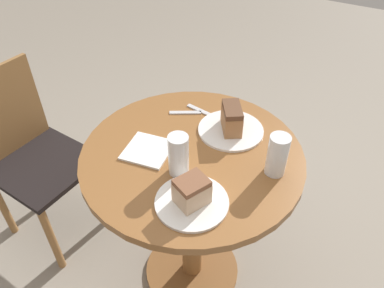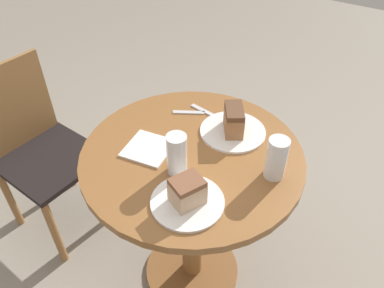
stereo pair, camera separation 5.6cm
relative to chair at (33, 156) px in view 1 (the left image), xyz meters
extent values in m
plane|color=gray|center=(0.08, -0.81, -0.46)|extent=(8.00, 8.00, 0.00)
cylinder|color=brown|center=(0.08, -0.81, -0.45)|extent=(0.44, 0.44, 0.03)
cylinder|color=brown|center=(0.08, -0.81, -0.08)|extent=(0.09, 0.09, 0.72)
cylinder|color=brown|center=(0.08, -0.81, 0.30)|extent=(0.79, 0.79, 0.03)
cylinder|color=olive|center=(-0.20, -0.24, -0.25)|extent=(0.04, 0.04, 0.42)
cylinder|color=olive|center=(0.16, -0.27, -0.25)|extent=(0.04, 0.04, 0.42)
cylinder|color=olive|center=(-0.17, 0.13, -0.25)|extent=(0.04, 0.04, 0.42)
cylinder|color=olive|center=(0.19, 0.10, -0.25)|extent=(0.04, 0.04, 0.42)
cube|color=black|center=(-0.01, -0.07, -0.03)|extent=(0.44, 0.45, 0.03)
cube|color=olive|center=(0.01, 0.13, 0.20)|extent=(0.39, 0.05, 0.43)
cylinder|color=white|center=(0.26, -0.88, 0.32)|extent=(0.25, 0.25, 0.01)
cylinder|color=white|center=(-0.12, -0.92, 0.32)|extent=(0.23, 0.23, 0.01)
cube|color=#9E6B42|center=(0.26, -0.88, 0.36)|extent=(0.13, 0.12, 0.08)
cube|color=brown|center=(0.26, -0.88, 0.41)|extent=(0.13, 0.12, 0.02)
cube|color=beige|center=(-0.12, -0.92, 0.36)|extent=(0.12, 0.11, 0.07)
cube|color=brown|center=(-0.12, -0.92, 0.40)|extent=(0.12, 0.11, 0.02)
cylinder|color=beige|center=(-0.02, -0.82, 0.37)|extent=(0.06, 0.06, 0.12)
cylinder|color=white|center=(-0.02, -0.82, 0.39)|extent=(0.07, 0.07, 0.15)
cylinder|color=silver|center=(0.13, -1.10, 0.36)|extent=(0.06, 0.06, 0.10)
cylinder|color=white|center=(0.13, -1.10, 0.39)|extent=(0.07, 0.07, 0.15)
cube|color=white|center=(0.01, -0.67, 0.32)|extent=(0.18, 0.18, 0.01)
cube|color=silver|center=(0.31, -0.74, 0.31)|extent=(0.05, 0.17, 0.00)
cube|color=silver|center=(0.28, -0.67, 0.31)|extent=(0.08, 0.12, 0.00)
camera|label=1|loc=(-0.78, -1.28, 1.20)|focal=35.00mm
camera|label=2|loc=(-0.75, -1.33, 1.20)|focal=35.00mm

